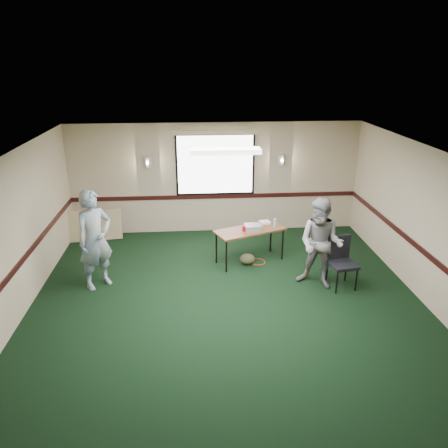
{
  "coord_description": "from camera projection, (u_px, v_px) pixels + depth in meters",
  "views": [
    {
      "loc": [
        -0.6,
        -6.3,
        4.14
      ],
      "look_at": [
        0.0,
        1.3,
        1.2
      ],
      "focal_mm": 35.0,
      "sensor_mm": 36.0,
      "label": 1
    }
  ],
  "objects": [
    {
      "name": "ground",
      "position": [
        230.0,
        317.0,
        7.39
      ],
      "size": [
        8.0,
        8.0,
        0.0
      ],
      "primitive_type": "plane",
      "color": "black",
      "rests_on": "ground"
    },
    {
      "name": "room_shell",
      "position": [
        221.0,
        192.0,
        8.8
      ],
      "size": [
        8.0,
        8.02,
        8.0
      ],
      "color": "#C6A78F",
      "rests_on": "ground"
    },
    {
      "name": "folding_table",
      "position": [
        250.0,
        232.0,
        9.18
      ],
      "size": [
        1.59,
        1.1,
        0.74
      ],
      "rotation": [
        0.0,
        0.0,
        0.38
      ],
      "color": "#563118",
      "rests_on": "ground"
    },
    {
      "name": "projector",
      "position": [
        253.0,
        227.0,
        9.12
      ],
      "size": [
        0.36,
        0.3,
        0.11
      ],
      "primitive_type": "cube",
      "rotation": [
        0.0,
        0.0,
        0.08
      ],
      "color": "#9B9BA4",
      "rests_on": "folding_table"
    },
    {
      "name": "game_console",
      "position": [
        265.0,
        222.0,
        9.48
      ],
      "size": [
        0.24,
        0.21,
        0.05
      ],
      "primitive_type": "cube",
      "rotation": [
        0.0,
        0.0,
        0.23
      ],
      "color": "white",
      "rests_on": "folding_table"
    },
    {
      "name": "red_cup",
      "position": [
        244.0,
        228.0,
        9.05
      ],
      "size": [
        0.08,
        0.08,
        0.12
      ],
      "primitive_type": "cylinder",
      "color": "#AB0B0D",
      "rests_on": "folding_table"
    },
    {
      "name": "water_bottle",
      "position": [
        275.0,
        223.0,
        9.24
      ],
      "size": [
        0.06,
        0.06,
        0.19
      ],
      "primitive_type": "cylinder",
      "color": "#81B5D4",
      "rests_on": "folding_table"
    },
    {
      "name": "duffel_bag",
      "position": [
        247.0,
        259.0,
        9.25
      ],
      "size": [
        0.39,
        0.34,
        0.23
      ],
      "primitive_type": "ellipsoid",
      "rotation": [
        0.0,
        0.0,
        0.35
      ],
      "color": "#433E26",
      "rests_on": "ground"
    },
    {
      "name": "cable_coil",
      "position": [
        258.0,
        262.0,
        9.37
      ],
      "size": [
        0.38,
        0.38,
        0.02
      ],
      "primitive_type": "torus",
      "rotation": [
        0.0,
        0.0,
        0.17
      ],
      "color": "red",
      "rests_on": "ground"
    },
    {
      "name": "folded_table",
      "position": [
        91.0,
        226.0,
        10.39
      ],
      "size": [
        1.44,
        0.4,
        0.73
      ],
      "primitive_type": "cube",
      "rotation": [
        -0.21,
        0.0,
        0.14
      ],
      "color": "#9C8D60",
      "rests_on": "ground"
    },
    {
      "name": "conference_chair",
      "position": [
        341.0,
        258.0,
        8.26
      ],
      "size": [
        0.55,
        0.56,
        0.97
      ],
      "rotation": [
        0.0,
        0.0,
        0.16
      ],
      "color": "black",
      "rests_on": "ground"
    },
    {
      "name": "person_left",
      "position": [
        95.0,
        240.0,
        8.09
      ],
      "size": [
        0.83,
        0.8,
        1.91
      ],
      "primitive_type": "imported",
      "rotation": [
        0.0,
        0.0,
        0.72
      ],
      "color": "#46689A",
      "rests_on": "ground"
    },
    {
      "name": "person_right",
      "position": [
        321.0,
        244.0,
        8.13
      ],
      "size": [
        1.07,
        1.01,
        1.74
      ],
      "primitive_type": "imported",
      "rotation": [
        0.0,
        0.0,
        -0.56
      ],
      "color": "#6B7FA7",
      "rests_on": "ground"
    }
  ]
}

